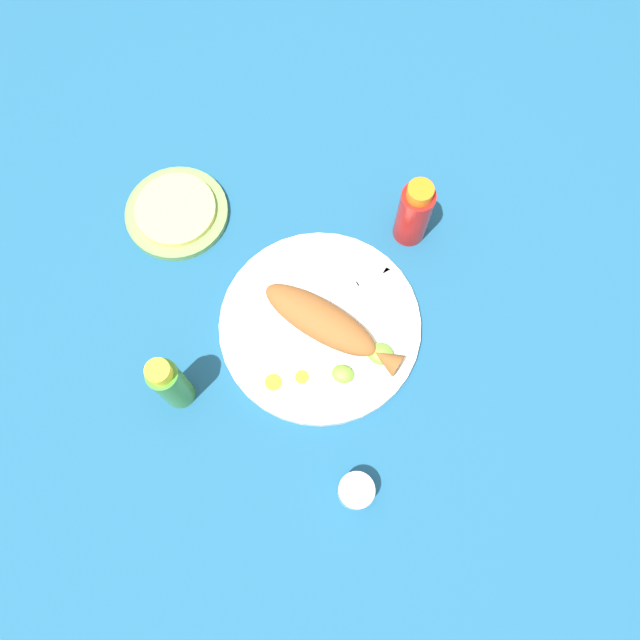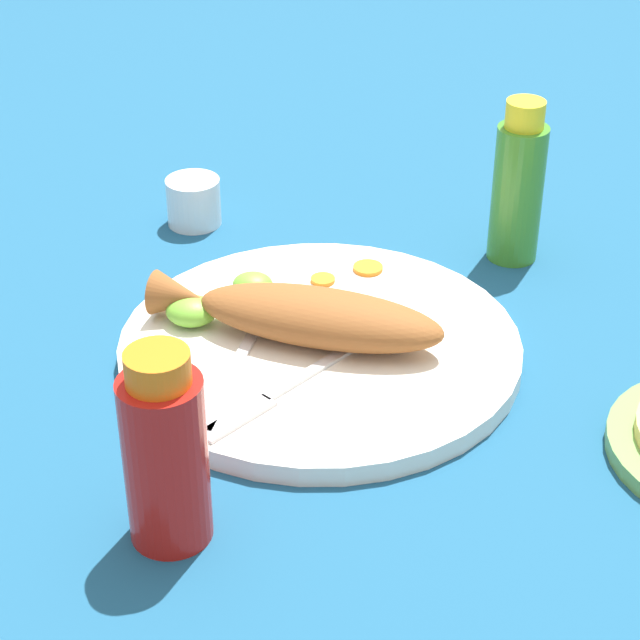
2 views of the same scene
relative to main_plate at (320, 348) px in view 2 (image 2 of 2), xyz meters
name	(u,v)px [view 2 (image 2 of 2)]	position (x,y,z in m)	size (l,w,h in m)	color
ground_plane	(320,357)	(0.00, 0.00, -0.01)	(4.00, 4.00, 0.00)	navy
main_plate	(320,348)	(0.00, 0.00, 0.00)	(0.35, 0.35, 0.02)	white
fried_fish	(305,315)	(-0.01, 0.00, 0.03)	(0.27, 0.11, 0.05)	brown
fork_near	(278,394)	(-0.03, -0.09, 0.01)	(0.13, 0.15, 0.00)	silver
fork_far	(231,374)	(-0.07, -0.06, 0.01)	(0.04, 0.19, 0.00)	silver
carrot_slice_near	(368,268)	(0.03, 0.13, 0.01)	(0.03, 0.03, 0.00)	orange
carrot_slice_mid	(323,280)	(-0.01, 0.10, 0.01)	(0.02, 0.02, 0.00)	orange
lime_wedge_main	(253,284)	(-0.07, 0.07, 0.02)	(0.04, 0.03, 0.02)	#6BB233
lime_wedge_side	(192,311)	(-0.12, 0.02, 0.02)	(0.05, 0.04, 0.03)	#6BB233
hot_sauce_bottle_red	(165,453)	(-0.08, -0.23, 0.06)	(0.06, 0.06, 0.15)	#B21914
hot_sauce_bottle_green	(518,186)	(0.18, 0.20, 0.07)	(0.05, 0.05, 0.17)	#3D8428
salt_cup	(194,204)	(-0.16, 0.24, 0.01)	(0.06, 0.06, 0.05)	silver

